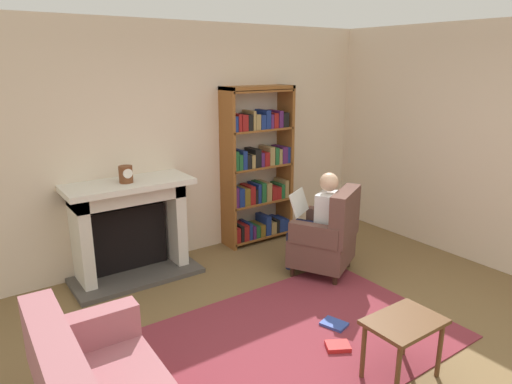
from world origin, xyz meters
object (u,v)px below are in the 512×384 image
(fireplace, at_px, (129,225))
(bookshelf, at_px, (258,168))
(mantel_clock, at_px, (126,174))
(seated_reader, at_px, (318,218))
(side_table, at_px, (404,330))
(armchair_reading, at_px, (328,237))

(fireplace, relative_size, bookshelf, 0.68)
(mantel_clock, height_order, bookshelf, bookshelf)
(seated_reader, height_order, side_table, seated_reader)
(seated_reader, xyz_separation_m, side_table, (-0.72, -1.71, -0.22))
(mantel_clock, height_order, side_table, mantel_clock)
(armchair_reading, distance_m, side_table, 1.78)
(side_table, bearing_deg, bookshelf, 75.83)
(seated_reader, relative_size, side_table, 2.04)
(fireplace, bearing_deg, mantel_clock, -104.89)
(bookshelf, xyz_separation_m, seated_reader, (0.00, -1.15, -0.34))
(fireplace, xyz_separation_m, side_table, (1.00, -2.82, -0.17))
(fireplace, bearing_deg, seated_reader, -32.80)
(side_table, bearing_deg, armchair_reading, 64.06)
(mantel_clock, bearing_deg, seated_reader, -30.02)
(armchair_reading, height_order, seated_reader, seated_reader)
(fireplace, distance_m, mantel_clock, 0.60)
(bookshelf, xyz_separation_m, side_table, (-0.72, -2.85, -0.56))
(armchair_reading, xyz_separation_m, seated_reader, (-0.06, 0.10, 0.20))
(bookshelf, bearing_deg, side_table, -104.17)
(bookshelf, bearing_deg, mantel_clock, -175.55)
(side_table, bearing_deg, fireplace, 109.51)
(mantel_clock, relative_size, armchair_reading, 0.18)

